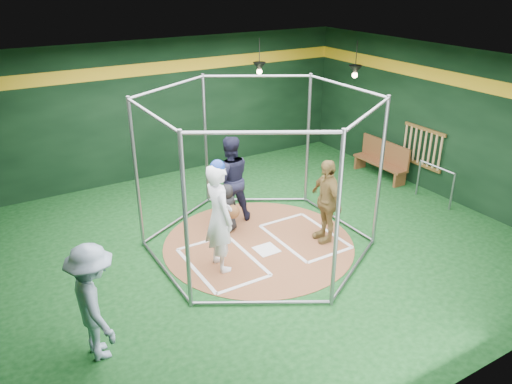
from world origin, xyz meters
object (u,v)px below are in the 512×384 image
batter_figure (219,216)px  visitor_leopard (326,201)px  dugout_bench (382,159)px  umpire (230,179)px

batter_figure → visitor_leopard: (2.27, -0.17, -0.18)m
batter_figure → dugout_bench: size_ratio=1.27×
umpire → dugout_bench: umpire is taller
umpire → visitor_leopard: bearing=137.7°
batter_figure → umpire: 1.93m
umpire → dugout_bench: 4.62m
visitor_leopard → dugout_bench: size_ratio=1.04×
batter_figure → dugout_bench: 5.94m
visitor_leopard → dugout_bench: 3.91m
batter_figure → umpire: bearing=56.4°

